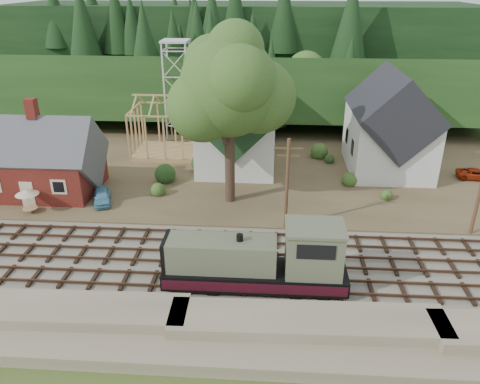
# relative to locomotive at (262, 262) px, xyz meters

# --- Properties ---
(ground) EXTENTS (140.00, 140.00, 0.00)m
(ground) POSITION_rel_locomotive_xyz_m (-5.24, 3.00, -2.12)
(ground) COLOR #384C1E
(ground) RESTS_ON ground
(embankment) EXTENTS (64.00, 5.00, 1.60)m
(embankment) POSITION_rel_locomotive_xyz_m (-5.24, -5.50, -2.12)
(embankment) COLOR #7F7259
(embankment) RESTS_ON ground
(railroad_bed) EXTENTS (64.00, 11.00, 0.16)m
(railroad_bed) POSITION_rel_locomotive_xyz_m (-5.24, 3.00, -2.04)
(railroad_bed) COLOR #726B5B
(railroad_bed) RESTS_ON ground
(village_flat) EXTENTS (64.00, 26.00, 0.30)m
(village_flat) POSITION_rel_locomotive_xyz_m (-5.24, 21.00, -1.97)
(village_flat) COLOR brown
(village_flat) RESTS_ON ground
(hillside) EXTENTS (70.00, 28.96, 12.74)m
(hillside) POSITION_rel_locomotive_xyz_m (-5.24, 45.00, -2.12)
(hillside) COLOR #1E3F19
(hillside) RESTS_ON ground
(ridge) EXTENTS (80.00, 20.00, 12.00)m
(ridge) POSITION_rel_locomotive_xyz_m (-5.24, 61.00, -2.12)
(ridge) COLOR black
(ridge) RESTS_ON ground
(depot) EXTENTS (10.80, 7.41, 9.00)m
(depot) POSITION_rel_locomotive_xyz_m (-21.24, 14.00, 1.09)
(depot) COLOR #521712
(depot) RESTS_ON village_flat
(church) EXTENTS (8.40, 15.17, 13.00)m
(church) POSITION_rel_locomotive_xyz_m (-3.24, 22.68, 3.06)
(church) COLOR silver
(church) RESTS_ON village_flat
(farmhouse) EXTENTS (8.40, 10.80, 10.60)m
(farmhouse) POSITION_rel_locomotive_xyz_m (12.76, 22.00, 2.75)
(farmhouse) COLOR silver
(farmhouse) RESTS_ON village_flat
(timber_frame) EXTENTS (8.20, 6.20, 6.99)m
(timber_frame) POSITION_rel_locomotive_xyz_m (-11.24, 25.00, 1.15)
(timber_frame) COLOR tan
(timber_frame) RESTS_ON village_flat
(lattice_tower) EXTENTS (3.20, 3.20, 12.12)m
(lattice_tower) POSITION_rel_locomotive_xyz_m (-11.24, 31.00, 7.91)
(lattice_tower) COLOR silver
(lattice_tower) RESTS_ON village_flat
(big_tree) EXTENTS (10.90, 8.40, 14.70)m
(big_tree) POSITION_rel_locomotive_xyz_m (-3.08, 13.08, 8.10)
(big_tree) COLOR #38281E
(big_tree) RESTS_ON village_flat
(telegraph_pole_near) EXTENTS (2.20, 0.28, 8.00)m
(telegraph_pole_near) POSITION_rel_locomotive_xyz_m (1.76, 8.20, 2.13)
(telegraph_pole_near) COLOR #4C331E
(telegraph_pole_near) RESTS_ON ground
(locomotive) EXTENTS (11.96, 2.99, 4.78)m
(locomotive) POSITION_rel_locomotive_xyz_m (0.00, 0.00, 0.00)
(locomotive) COLOR black
(locomotive) RESTS_ON railroad_bed
(car_blue) EXTENTS (2.58, 3.95, 1.25)m
(car_blue) POSITION_rel_locomotive_xyz_m (-14.91, 11.68, -1.19)
(car_blue) COLOR #5EA7C9
(car_blue) RESTS_ON village_flat
(car_red) EXTENTS (4.04, 2.25, 1.07)m
(car_red) POSITION_rel_locomotive_xyz_m (21.49, 19.72, -1.29)
(car_red) COLOR #AD2B0D
(car_red) RESTS_ON village_flat
(patio_set) EXTENTS (1.97, 1.97, 2.20)m
(patio_set) POSITION_rel_locomotive_xyz_m (-20.59, 9.34, 0.05)
(patio_set) COLOR silver
(patio_set) RESTS_ON village_flat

